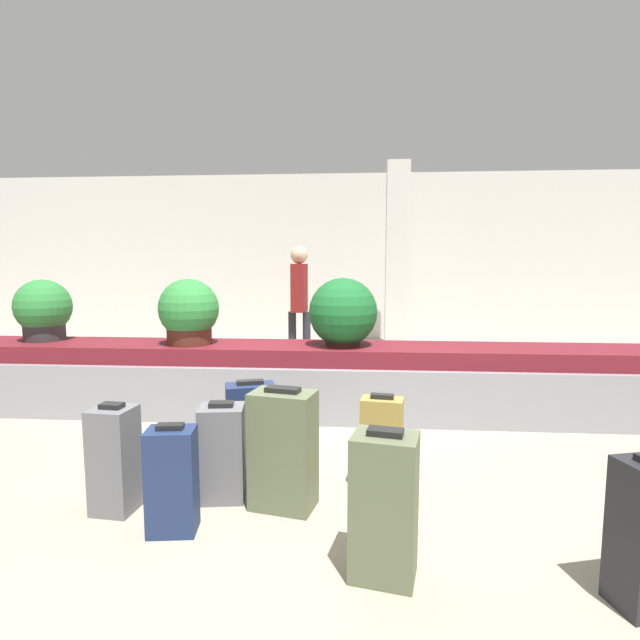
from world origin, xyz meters
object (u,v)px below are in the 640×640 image
object	(u,v)px
suitcase_7	(222,452)
potted_plant_0	(189,313)
suitcase_3	(283,450)
suitcase_4	(382,445)
suitcase_5	(251,428)
suitcase_6	(384,506)
pillar	(397,257)
suitcase_2	(172,480)
potted_plant_2	(343,314)
potted_plant_1	(43,310)
traveler_0	(299,297)
suitcase_1	(114,459)

from	to	relation	value
suitcase_7	potted_plant_0	xyz separation A→B (m)	(-0.83, 1.83, 0.70)
suitcase_3	suitcase_4	xyz separation A→B (m)	(0.61, 0.26, -0.05)
suitcase_5	suitcase_6	xyz separation A→B (m)	(0.90, -1.14, 0.03)
pillar	potted_plant_0	bearing A→B (deg)	-120.77
suitcase_2	potted_plant_2	distance (m)	2.53
suitcase_4	potted_plant_2	size ratio (longest dim) A/B	0.98
suitcase_3	suitcase_7	size ratio (longest dim) A/B	1.19
suitcase_5	suitcase_6	world-z (taller)	suitcase_6
suitcase_3	potted_plant_2	distance (m)	2.06
suitcase_4	potted_plant_2	bearing A→B (deg)	108.82
suitcase_2	suitcase_4	bearing A→B (deg)	19.10
pillar	suitcase_6	bearing A→B (deg)	-94.55
suitcase_6	potted_plant_1	xyz separation A→B (m)	(-3.43, 2.67, 0.65)
suitcase_3	suitcase_5	size ratio (longest dim) A/B	1.12
suitcase_6	pillar	bearing A→B (deg)	97.21
potted_plant_0	suitcase_3	bearing A→B (deg)	-57.01
potted_plant_1	potted_plant_2	bearing A→B (deg)	-1.79
suitcase_7	potted_plant_1	world-z (taller)	potted_plant_1
suitcase_3	suitcase_7	xyz separation A→B (m)	(-0.41, 0.08, -0.06)
traveler_0	suitcase_3	bearing A→B (deg)	-170.04
pillar	suitcase_5	bearing A→B (deg)	-104.83
suitcase_1	suitcase_2	bearing A→B (deg)	-19.63
suitcase_5	suitcase_1	bearing A→B (deg)	-155.74
suitcase_4	suitcase_6	bearing A→B (deg)	-83.50
pillar	potted_plant_0	world-z (taller)	pillar
suitcase_3	potted_plant_0	bearing A→B (deg)	135.24
suitcase_7	potted_plant_2	distance (m)	2.10
suitcase_3	traveler_0	bearing A→B (deg)	107.61
suitcase_6	potted_plant_1	size ratio (longest dim) A/B	1.15
suitcase_1	suitcase_5	bearing A→B (deg)	47.24
suitcase_5	potted_plant_0	bearing A→B (deg)	105.85
suitcase_1	suitcase_6	size ratio (longest dim) A/B	0.91
suitcase_2	potted_plant_1	size ratio (longest dim) A/B	0.98
traveler_0	potted_plant_0	bearing A→B (deg)	160.46
potted_plant_1	traveler_0	xyz separation A→B (m)	(2.48, 1.83, 0.03)
suitcase_6	suitcase_7	world-z (taller)	suitcase_6
suitcase_1	suitcase_6	world-z (taller)	suitcase_6
potted_plant_0	suitcase_7	bearing A→B (deg)	-65.50
suitcase_1	traveler_0	bearing A→B (deg)	86.27
suitcase_1	potted_plant_1	distance (m)	2.91
suitcase_1	potted_plant_2	world-z (taller)	potted_plant_2
suitcase_5	potted_plant_0	size ratio (longest dim) A/B	1.03
suitcase_5	potted_plant_1	distance (m)	3.04
pillar	suitcase_1	world-z (taller)	pillar
suitcase_2	suitcase_5	xyz separation A→B (m)	(0.27, 0.83, 0.03)
suitcase_7	potted_plant_2	world-z (taller)	potted_plant_2
suitcase_7	traveler_0	bearing A→B (deg)	81.30
suitcase_3	suitcase_6	distance (m)	0.87
potted_plant_1	suitcase_5	bearing A→B (deg)	-31.18
suitcase_7	potted_plant_1	xyz separation A→B (m)	(-2.44, 1.95, 0.70)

